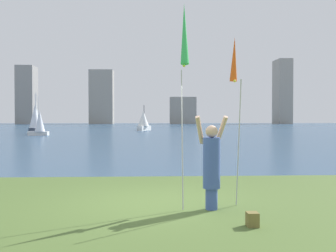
{
  "coord_description": "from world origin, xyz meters",
  "views": [
    {
      "loc": [
        -0.11,
        -8.71,
        1.85
      ],
      "look_at": [
        0.85,
        11.83,
        1.41
      ],
      "focal_mm": 43.1,
      "sensor_mm": 36.0,
      "label": 1
    }
  ],
  "objects_px": {
    "person": "(211,163)",
    "kite_flag_right": "(234,64)",
    "sailboat_8": "(35,120)",
    "bag": "(252,219)",
    "kite_flag_left": "(184,39)",
    "sailboat_3": "(39,123)",
    "sailboat_4": "(144,121)",
    "sailboat_1": "(36,116)"
  },
  "relations": [
    {
      "from": "sailboat_1",
      "to": "sailboat_3",
      "type": "height_order",
      "value": "sailboat_1"
    },
    {
      "from": "sailboat_8",
      "to": "kite_flag_right",
      "type": "bearing_deg",
      "value": -68.59
    },
    {
      "from": "kite_flag_left",
      "to": "kite_flag_right",
      "type": "bearing_deg",
      "value": 38.35
    },
    {
      "from": "bag",
      "to": "sailboat_4",
      "type": "distance_m",
      "value": 50.18
    },
    {
      "from": "person",
      "to": "sailboat_1",
      "type": "relative_size",
      "value": 0.33
    },
    {
      "from": "kite_flag_right",
      "to": "bag",
      "type": "xyz_separation_m",
      "value": [
        -0.08,
        -1.88,
        -2.86
      ]
    },
    {
      "from": "kite_flag_left",
      "to": "sailboat_3",
      "type": "relative_size",
      "value": 0.98
    },
    {
      "from": "person",
      "to": "sailboat_4",
      "type": "bearing_deg",
      "value": 109.33
    },
    {
      "from": "sailboat_1",
      "to": "kite_flag_left",
      "type": "bearing_deg",
      "value": -71.78
    },
    {
      "from": "person",
      "to": "kite_flag_right",
      "type": "bearing_deg",
      "value": 62.08
    },
    {
      "from": "kite_flag_left",
      "to": "sailboat_3",
      "type": "distance_m",
      "value": 36.27
    },
    {
      "from": "person",
      "to": "sailboat_3",
      "type": "relative_size",
      "value": 0.46
    },
    {
      "from": "person",
      "to": "bag",
      "type": "xyz_separation_m",
      "value": [
        0.5,
        -1.3,
        -0.8
      ]
    },
    {
      "from": "kite_flag_right",
      "to": "sailboat_1",
      "type": "bearing_deg",
      "value": 109.66
    },
    {
      "from": "person",
      "to": "sailboat_3",
      "type": "distance_m",
      "value": 36.09
    },
    {
      "from": "kite_flag_right",
      "to": "sailboat_4",
      "type": "height_order",
      "value": "sailboat_4"
    },
    {
      "from": "kite_flag_left",
      "to": "sailboat_4",
      "type": "xyz_separation_m",
      "value": [
        -1.45,
        49.14,
        -1.96
      ]
    },
    {
      "from": "bag",
      "to": "sailboat_3",
      "type": "relative_size",
      "value": 0.06
    },
    {
      "from": "kite_flag_right",
      "to": "bag",
      "type": "height_order",
      "value": "kite_flag_right"
    },
    {
      "from": "sailboat_3",
      "to": "sailboat_4",
      "type": "relative_size",
      "value": 1.15
    },
    {
      "from": "sailboat_1",
      "to": "sailboat_8",
      "type": "bearing_deg",
      "value": -74.96
    },
    {
      "from": "kite_flag_left",
      "to": "sailboat_1",
      "type": "xyz_separation_m",
      "value": [
        -17.37,
        52.76,
        -1.33
      ]
    },
    {
      "from": "person",
      "to": "sailboat_1",
      "type": "bearing_deg",
      "value": 125.84
    },
    {
      "from": "person",
      "to": "sailboat_8",
      "type": "distance_m",
      "value": 40.3
    },
    {
      "from": "bag",
      "to": "sailboat_4",
      "type": "height_order",
      "value": "sailboat_4"
    },
    {
      "from": "sailboat_1",
      "to": "sailboat_4",
      "type": "relative_size",
      "value": 1.6
    },
    {
      "from": "kite_flag_right",
      "to": "sailboat_8",
      "type": "distance_m",
      "value": 39.98
    },
    {
      "from": "sailboat_4",
      "to": "sailboat_8",
      "type": "height_order",
      "value": "sailboat_8"
    },
    {
      "from": "person",
      "to": "sailboat_3",
      "type": "height_order",
      "value": "sailboat_3"
    },
    {
      "from": "kite_flag_left",
      "to": "sailboat_1",
      "type": "height_order",
      "value": "sailboat_1"
    },
    {
      "from": "kite_flag_left",
      "to": "sailboat_8",
      "type": "bearing_deg",
      "value": 109.42
    },
    {
      "from": "kite_flag_left",
      "to": "sailboat_1",
      "type": "distance_m",
      "value": 55.56
    },
    {
      "from": "sailboat_8",
      "to": "bag",
      "type": "bearing_deg",
      "value": -69.63
    },
    {
      "from": "kite_flag_right",
      "to": "sailboat_3",
      "type": "xyz_separation_m",
      "value": [
        -13.06,
        33.28,
        -1.76
      ]
    },
    {
      "from": "sailboat_3",
      "to": "bag",
      "type": "bearing_deg",
      "value": -69.74
    },
    {
      "from": "person",
      "to": "kite_flag_left",
      "type": "xyz_separation_m",
      "value": [
        -0.58,
        -0.33,
        2.41
      ]
    },
    {
      "from": "person",
      "to": "bag",
      "type": "height_order",
      "value": "person"
    },
    {
      "from": "bag",
      "to": "sailboat_1",
      "type": "distance_m",
      "value": 56.83
    },
    {
      "from": "bag",
      "to": "sailboat_3",
      "type": "xyz_separation_m",
      "value": [
        -12.98,
        35.16,
        1.11
      ]
    },
    {
      "from": "sailboat_8",
      "to": "sailboat_3",
      "type": "bearing_deg",
      "value": -68.71
    },
    {
      "from": "sailboat_3",
      "to": "sailboat_4",
      "type": "xyz_separation_m",
      "value": [
        10.45,
        14.94,
        0.15
      ]
    },
    {
      "from": "kite_flag_left",
      "to": "bag",
      "type": "xyz_separation_m",
      "value": [
        1.07,
        -0.96,
        -3.21
      ]
    }
  ]
}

